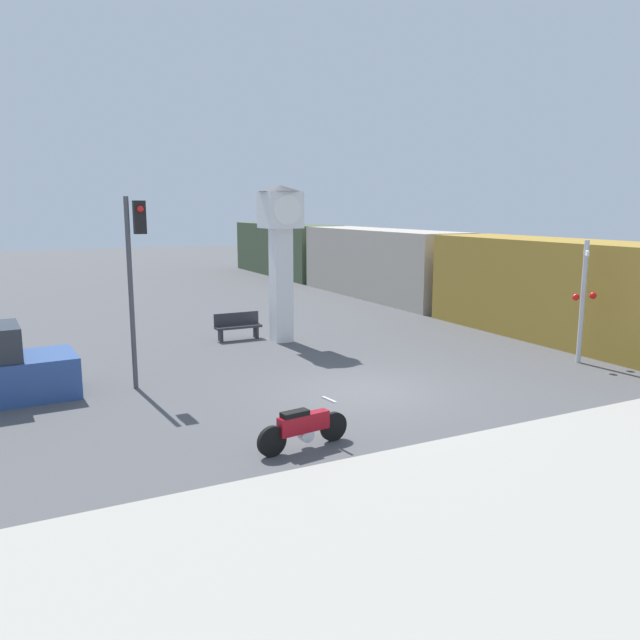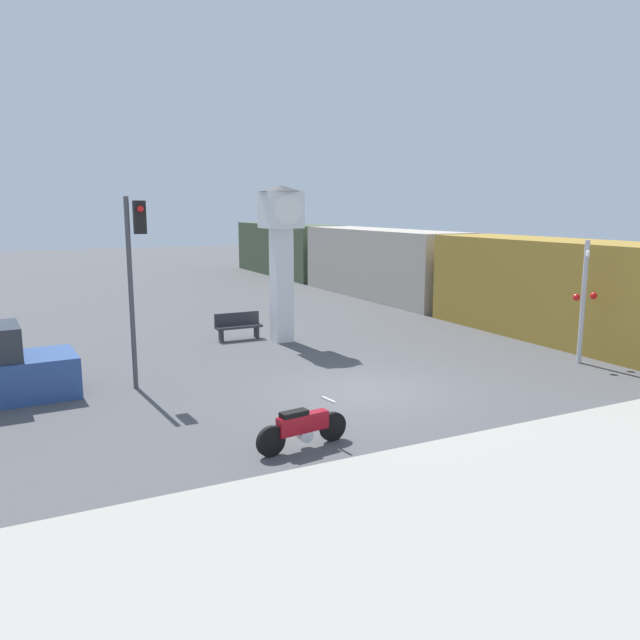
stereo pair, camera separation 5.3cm
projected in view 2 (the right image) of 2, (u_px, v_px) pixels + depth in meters
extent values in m
plane|color=#4C4C4F|center=(363.00, 391.00, 15.41)|extent=(120.00, 120.00, 0.00)
cube|color=#9E998E|center=(585.00, 502.00, 9.52)|extent=(36.00, 6.00, 0.10)
cylinder|color=black|center=(333.00, 427.00, 12.11)|extent=(0.58, 0.17, 0.58)
cylinder|color=black|center=(271.00, 441.00, 11.35)|extent=(0.58, 0.17, 0.58)
cube|color=maroon|center=(303.00, 423.00, 11.69)|extent=(1.08, 0.35, 0.35)
cube|color=black|center=(294.00, 414.00, 11.55)|extent=(0.56, 0.29, 0.10)
cylinder|color=silver|center=(305.00, 435.00, 11.76)|extent=(0.29, 0.23, 0.27)
cube|color=silver|center=(328.00, 400.00, 11.96)|extent=(0.11, 0.43, 0.04)
cube|color=white|center=(282.00, 286.00, 20.88)|extent=(0.62, 0.62, 3.81)
cube|color=white|center=(281.00, 210.00, 20.43)|extent=(1.19, 1.19, 1.19)
cylinder|color=white|center=(288.00, 210.00, 19.90)|extent=(0.95, 0.02, 0.95)
cone|color=#333338|center=(280.00, 188.00, 20.31)|extent=(1.42, 1.42, 0.20)
cube|color=olive|center=(570.00, 291.00, 21.00)|extent=(2.80, 11.39, 3.40)
cube|color=#ADA393|center=(381.00, 263.00, 31.55)|extent=(2.80, 11.39, 3.40)
cube|color=#425138|center=(286.00, 249.00, 42.11)|extent=(2.80, 11.39, 3.40)
cylinder|color=#47474C|center=(131.00, 295.00, 15.30)|extent=(0.12, 0.12, 4.75)
cube|color=black|center=(140.00, 217.00, 15.10)|extent=(0.28, 0.24, 0.80)
sphere|color=red|center=(140.00, 209.00, 14.93)|extent=(0.16, 0.16, 0.16)
cylinder|color=#B7B7BC|center=(583.00, 302.00, 17.95)|extent=(0.14, 0.14, 3.57)
cube|color=white|center=(587.00, 252.00, 17.70)|extent=(0.82, 0.82, 0.14)
sphere|color=red|center=(576.00, 297.00, 17.72)|extent=(0.20, 0.20, 0.20)
sphere|color=red|center=(594.00, 296.00, 18.03)|extent=(0.20, 0.20, 0.20)
cube|color=#2D2D33|center=(239.00, 327.00, 21.38)|extent=(1.60, 0.44, 0.08)
cube|color=#2D2D33|center=(237.00, 319.00, 21.50)|extent=(1.60, 0.06, 0.44)
cube|color=#2D2D33|center=(221.00, 335.00, 21.14)|extent=(0.08, 0.35, 0.41)
cube|color=#2D2D33|center=(256.00, 332.00, 21.71)|extent=(0.08, 0.35, 0.41)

